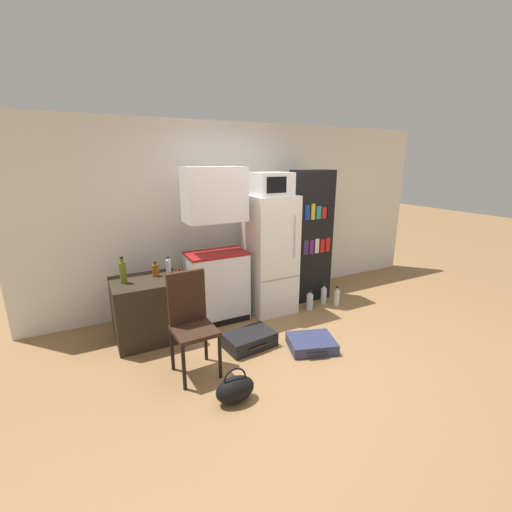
% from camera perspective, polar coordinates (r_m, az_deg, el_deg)
% --- Properties ---
extents(ground_plane, '(24.00, 24.00, 0.00)m').
position_cam_1_polar(ground_plane, '(3.96, 10.00, -16.21)').
color(ground_plane, olive).
extents(wall_back, '(6.40, 0.10, 2.59)m').
position_cam_1_polar(wall_back, '(5.23, -0.97, 7.13)').
color(wall_back, white).
rests_on(wall_back, ground_plane).
extents(side_table, '(0.77, 0.65, 0.74)m').
position_cam_1_polar(side_table, '(4.30, -17.51, -8.46)').
color(side_table, '#2D2319').
rests_on(side_table, ground_plane).
extents(kitchen_hutch, '(0.77, 0.47, 2.00)m').
position_cam_1_polar(kitchen_hutch, '(4.42, -6.62, 0.45)').
color(kitchen_hutch, white).
rests_on(kitchen_hutch, ground_plane).
extents(refrigerator, '(0.61, 0.60, 1.63)m').
position_cam_1_polar(refrigerator, '(4.72, 2.41, 0.22)').
color(refrigerator, white).
rests_on(refrigerator, ground_plane).
extents(microwave, '(0.49, 0.43, 0.29)m').
position_cam_1_polar(microwave, '(4.55, 2.55, 11.94)').
color(microwave, silver).
rests_on(microwave, refrigerator).
extents(bookshelf, '(0.59, 0.35, 1.94)m').
position_cam_1_polar(bookshelf, '(5.18, 9.04, 3.22)').
color(bookshelf, black).
rests_on(bookshelf, ground_plane).
extents(bottle_clear_short, '(0.06, 0.06, 0.20)m').
position_cam_1_polar(bottle_clear_short, '(4.34, -14.40, -1.58)').
color(bottle_clear_short, silver).
rests_on(bottle_clear_short, side_table).
extents(bottle_olive_oil, '(0.07, 0.07, 0.31)m').
position_cam_1_polar(bottle_olive_oil, '(4.10, -21.29, -2.51)').
color(bottle_olive_oil, '#566619').
rests_on(bottle_olive_oil, side_table).
extents(bottle_amber_beer, '(0.08, 0.08, 0.18)m').
position_cam_1_polar(bottle_amber_beer, '(4.24, -16.39, -2.26)').
color(bottle_amber_beer, brown).
rests_on(bottle_amber_beer, side_table).
extents(bottle_ketchup_red, '(0.06, 0.06, 0.16)m').
position_cam_1_polar(bottle_ketchup_red, '(3.98, -12.55, -3.29)').
color(bottle_ketchup_red, '#AD1914').
rests_on(bottle_ketchup_red, side_table).
extents(chair, '(0.42, 0.42, 1.03)m').
position_cam_1_polar(chair, '(3.48, -10.90, -9.68)').
color(chair, black).
rests_on(chair, ground_plane).
extents(suitcase_large_flat, '(0.61, 0.56, 0.12)m').
position_cam_1_polar(suitcase_large_flat, '(4.07, 9.22, -14.18)').
color(suitcase_large_flat, navy).
rests_on(suitcase_large_flat, ground_plane).
extents(suitcase_small_flat, '(0.60, 0.44, 0.17)m').
position_cam_1_polar(suitcase_small_flat, '(4.05, -1.10, -13.77)').
color(suitcase_small_flat, black).
rests_on(suitcase_small_flat, ground_plane).
extents(handbag, '(0.36, 0.20, 0.33)m').
position_cam_1_polar(handbag, '(3.25, -3.50, -21.26)').
color(handbag, black).
rests_on(handbag, ground_plane).
extents(water_bottle_front, '(0.09, 0.09, 0.29)m').
position_cam_1_polar(water_bottle_front, '(5.01, 8.93, -7.47)').
color(water_bottle_front, silver).
rests_on(water_bottle_front, ground_plane).
extents(water_bottle_middle, '(0.09, 0.09, 0.30)m').
position_cam_1_polar(water_bottle_middle, '(5.24, 11.21, -6.45)').
color(water_bottle_middle, silver).
rests_on(water_bottle_middle, ground_plane).
extents(water_bottle_back, '(0.08, 0.08, 0.30)m').
position_cam_1_polar(water_bottle_back, '(5.19, 13.30, -6.77)').
color(water_bottle_back, silver).
rests_on(water_bottle_back, ground_plane).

